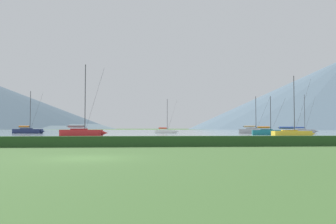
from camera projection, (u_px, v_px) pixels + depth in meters
name	position (u px, v px, depth m)	size (l,w,h in m)	color
ground_plane	(87.00, 158.00, 18.23)	(1000.00, 1000.00, 0.00)	#3D602D
harbor_water	(132.00, 131.00, 154.61)	(320.00, 246.00, 0.00)	#8C9EA3
hedge_line	(106.00, 141.00, 29.20)	(80.00, 1.20, 0.87)	#284C23
sailboat_slip_0	(303.00, 131.00, 105.39)	(7.65, 4.31, 11.36)	#9E9EA3
sailboat_slip_1	(269.00, 132.00, 76.69)	(7.91, 3.85, 8.37)	#19707A
sailboat_slip_3	(82.00, 132.00, 66.18)	(8.84, 3.33, 13.38)	red
sailboat_slip_4	(166.00, 131.00, 101.45)	(6.96, 3.13, 9.76)	white
sailboat_slip_6	(292.00, 133.00, 60.74)	(7.40, 2.48, 10.47)	gold
sailboat_slip_7	(28.00, 131.00, 97.36)	(8.98, 4.03, 11.61)	navy
sailboat_slip_8	(254.00, 131.00, 96.55)	(9.06, 5.08, 10.05)	#9E9EA3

